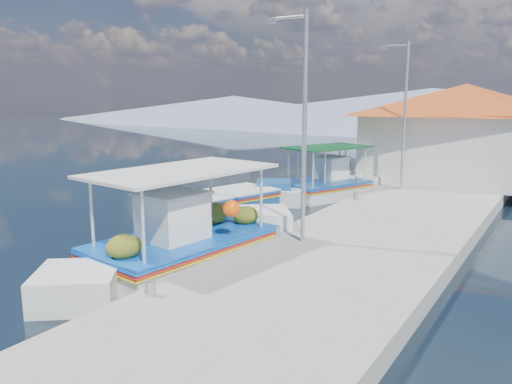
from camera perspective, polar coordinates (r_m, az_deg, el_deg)
The scene contains 10 objects.
ground at distance 15.19m, azimuth -14.16°, elevation -6.35°, with size 160.00×160.00×0.00m, color black.
quay at distance 17.11m, azimuth 15.27°, elevation -3.59°, with size 5.00×44.00×0.50m, color #A9A79E.
bollards at distance 17.05m, azimuth 7.83°, elevation -1.97°, with size 0.20×17.20×0.30m.
main_caique at distance 13.43m, azimuth -7.93°, elevation -5.96°, with size 3.21×8.56×2.84m.
caique_green_canopy at distance 22.26m, azimuth 7.92°, elevation 0.32°, with size 3.56×6.17×2.49m.
caique_blue_hull at distance 19.39m, azimuth -3.16°, elevation -1.29°, with size 3.18×6.57×1.21m.
caique_far at distance 23.20m, azimuth 8.90°, elevation 0.91°, with size 3.37×6.54×2.41m.
harbor_building at distance 25.36m, azimuth 22.28°, elevation 6.38°, with size 10.49×10.49×4.40m.
lamp_post_near at distance 13.40m, azimuth 5.13°, elevation 8.44°, with size 1.21×0.14×6.00m.
lamp_post_far at distance 21.80m, azimuth 16.16°, elevation 8.99°, with size 1.21×0.14×6.00m.
Camera 1 is at (10.62, -9.91, 4.42)m, focal length 35.63 mm.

